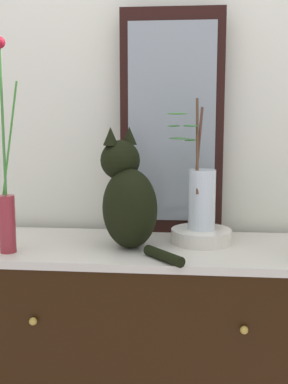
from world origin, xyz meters
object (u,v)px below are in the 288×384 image
Objects in this scene: vase_slim_green at (6,203)px; bowl_porcelain at (201,236)px; vase_glass_clear at (201,195)px; sideboard at (144,361)px; mirror_leaning at (172,123)px; cat_sitting at (128,198)px.

vase_slim_green reaches higher than bowl_porcelain.
vase_slim_green is 3.23× the size of bowl_porcelain.
bowl_porcelain is 0.14m from vase_glass_clear.
sideboard is 0.48m from bowl_porcelain.
mirror_leaning is 0.35m from cat_sitting.
vase_glass_clear is at bearing 16.54° from sideboard.
sideboard is 2.14× the size of vase_slim_green.
vase_glass_clear is (0.24, 0.08, -0.00)m from cat_sitting.
vase_slim_green is 0.65m from bowl_porcelain.
vase_slim_green is (-0.37, -0.10, -0.01)m from cat_sitting.
mirror_leaning is 1.82× the size of vase_glass_clear.
sideboard is 6.91× the size of bowl_porcelain.
mirror_leaning is 3.90× the size of bowl_porcelain.
bowl_porcelain is at bearing -2.59° from vase_glass_clear.
vase_glass_clear is (-0.00, 0.00, 0.14)m from bowl_porcelain.
vase_glass_clear reaches higher than cat_sitting.
vase_glass_clear is at bearing 19.12° from cat_sitting.
vase_slim_green is at bearing -163.51° from vase_glass_clear.
sideboard is 0.58m from cat_sitting.
vase_slim_green is 0.63m from vase_glass_clear.
cat_sitting is at bearing -160.88° from vase_glass_clear.
mirror_leaning is (0.08, 0.20, 0.81)m from sideboard.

